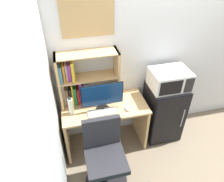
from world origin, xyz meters
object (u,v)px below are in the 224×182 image
(microwave, at_px, (169,79))
(desk_chair, at_px, (105,159))
(hutch_bookshelf, at_px, (79,80))
(mini_fridge, at_px, (163,112))
(computer_mouse, at_px, (128,108))
(wall_corkboard, at_px, (87,13))
(monitor, at_px, (102,96))
(water_bottle, at_px, (71,106))
(keyboard, at_px, (102,112))

(microwave, xyz_separation_m, desk_chair, (-1.04, -0.59, -0.64))
(hutch_bookshelf, xyz_separation_m, mini_fridge, (1.21, -0.17, -0.66))
(hutch_bookshelf, height_order, computer_mouse, hutch_bookshelf)
(wall_corkboard, bearing_deg, microwave, -15.04)
(hutch_bookshelf, bearing_deg, wall_corkboard, 30.84)
(hutch_bookshelf, height_order, microwave, hutch_bookshelf)
(hutch_bookshelf, distance_m, wall_corkboard, 0.83)
(hutch_bookshelf, bearing_deg, monitor, -43.68)
(water_bottle, height_order, mini_fridge, water_bottle)
(mini_fridge, xyz_separation_m, desk_chair, (-1.04, -0.59, -0.04))
(computer_mouse, relative_size, water_bottle, 0.40)
(monitor, height_order, microwave, microwave)
(microwave, bearing_deg, hutch_bookshelf, 172.01)
(hutch_bookshelf, height_order, desk_chair, hutch_bookshelf)
(hutch_bookshelf, xyz_separation_m, microwave, (1.21, -0.17, -0.06))
(keyboard, distance_m, wall_corkboard, 1.22)
(hutch_bookshelf, xyz_separation_m, water_bottle, (-0.15, -0.22, -0.23))
(water_bottle, bearing_deg, desk_chair, -59.43)
(monitor, height_order, water_bottle, monitor)
(keyboard, bearing_deg, monitor, 75.04)
(monitor, xyz_separation_m, wall_corkboard, (-0.08, 0.35, 0.93))
(keyboard, height_order, desk_chair, desk_chair)
(keyboard, relative_size, desk_chair, 0.40)
(desk_chair, bearing_deg, wall_corkboard, 89.15)
(monitor, distance_m, keyboard, 0.22)
(hutch_bookshelf, bearing_deg, keyboard, -52.78)
(keyboard, distance_m, mini_fridge, 1.03)
(water_bottle, bearing_deg, monitor, -2.97)
(monitor, xyz_separation_m, computer_mouse, (0.32, -0.08, -0.20))
(mini_fridge, bearing_deg, water_bottle, -177.88)
(keyboard, relative_size, mini_fridge, 0.41)
(computer_mouse, relative_size, wall_corkboard, 0.16)
(mini_fridge, xyz_separation_m, wall_corkboard, (-1.03, 0.28, 1.46))
(computer_mouse, bearing_deg, microwave, 13.73)
(hutch_bookshelf, bearing_deg, mini_fridge, -8.13)
(mini_fridge, bearing_deg, hutch_bookshelf, 171.87)
(wall_corkboard, bearing_deg, mini_fridge, -15.19)
(hutch_bookshelf, relative_size, water_bottle, 3.08)
(microwave, bearing_deg, mini_fridge, -90.09)
(wall_corkboard, bearing_deg, desk_chair, -90.85)
(water_bottle, xyz_separation_m, microwave, (1.36, 0.05, 0.16))
(wall_corkboard, bearing_deg, water_bottle, -135.00)
(mini_fridge, bearing_deg, monitor, -175.72)
(microwave, xyz_separation_m, wall_corkboard, (-1.03, 0.28, 0.87))
(keyboard, bearing_deg, hutch_bookshelf, 127.22)
(keyboard, relative_size, computer_mouse, 3.71)
(water_bottle, relative_size, mini_fridge, 0.28)
(microwave, relative_size, desk_chair, 0.54)
(mini_fridge, height_order, microwave, microwave)
(hutch_bookshelf, bearing_deg, water_bottle, -124.08)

